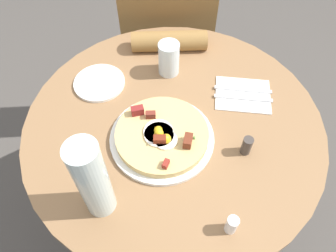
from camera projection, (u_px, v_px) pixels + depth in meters
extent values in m
plane|color=#4C4742|center=(172.00, 213.00, 1.56)|extent=(6.00, 6.00, 0.00)
cylinder|color=olive|center=(174.00, 124.00, 0.97)|extent=(0.89, 0.89, 0.03)
cylinder|color=#333338|center=(172.00, 179.00, 1.27)|extent=(0.11, 0.11, 0.71)
cylinder|color=#333338|center=(172.00, 212.00, 1.55)|extent=(0.40, 0.40, 0.02)
cube|color=#2D2D33|center=(167.00, 87.00, 1.73)|extent=(0.32, 0.28, 0.45)
cube|color=olive|center=(166.00, 12.00, 1.35)|extent=(0.38, 0.22, 0.48)
cylinder|color=olive|center=(169.00, 41.00, 1.13)|extent=(0.26, 0.08, 0.07)
cylinder|color=white|center=(162.00, 138.00, 0.92)|extent=(0.30, 0.30, 0.01)
cylinder|color=tan|center=(162.00, 135.00, 0.91)|extent=(0.26, 0.26, 0.02)
cylinder|color=white|center=(159.00, 135.00, 0.89)|extent=(0.08, 0.08, 0.01)
sphere|color=yellow|center=(159.00, 133.00, 0.89)|extent=(0.03, 0.03, 0.03)
cylinder|color=white|center=(158.00, 132.00, 0.90)|extent=(0.08, 0.08, 0.01)
sphere|color=yellow|center=(158.00, 130.00, 0.89)|extent=(0.02, 0.02, 0.02)
cylinder|color=white|center=(166.00, 140.00, 0.88)|extent=(0.06, 0.06, 0.01)
sphere|color=yellow|center=(166.00, 139.00, 0.87)|extent=(0.03, 0.03, 0.03)
cube|color=maroon|center=(137.00, 111.00, 0.93)|extent=(0.04, 0.03, 0.03)
cube|color=maroon|center=(188.00, 141.00, 0.87)|extent=(0.03, 0.04, 0.03)
cube|color=maroon|center=(166.00, 164.00, 0.83)|extent=(0.02, 0.03, 0.02)
cube|color=maroon|center=(151.00, 115.00, 0.92)|extent=(0.03, 0.02, 0.02)
cube|color=maroon|center=(160.00, 140.00, 0.87)|extent=(0.04, 0.02, 0.02)
cube|color=#387F2D|center=(194.00, 138.00, 0.88)|extent=(0.00, 0.01, 0.00)
cube|color=#387F2D|center=(148.00, 116.00, 0.93)|extent=(0.01, 0.00, 0.00)
cube|color=#387F2D|center=(168.00, 130.00, 0.90)|extent=(0.01, 0.01, 0.00)
cube|color=#387F2D|center=(168.00, 136.00, 0.89)|extent=(0.01, 0.00, 0.00)
cube|color=#387F2D|center=(164.00, 141.00, 0.88)|extent=(0.01, 0.01, 0.00)
cylinder|color=white|center=(99.00, 83.00, 1.05)|extent=(0.16, 0.16, 0.01)
cube|color=white|center=(243.00, 95.00, 1.02)|extent=(0.19, 0.17, 0.00)
cube|color=silver|center=(243.00, 98.00, 1.01)|extent=(0.18, 0.04, 0.00)
cube|color=silver|center=(243.00, 90.00, 1.03)|extent=(0.18, 0.04, 0.00)
cylinder|color=silver|center=(169.00, 58.00, 1.04)|extent=(0.07, 0.07, 0.11)
cylinder|color=silver|center=(93.00, 180.00, 0.71)|extent=(0.07, 0.07, 0.26)
cylinder|color=white|center=(232.00, 225.00, 0.75)|extent=(0.03, 0.03, 0.06)
cylinder|color=#3F3833|center=(247.00, 146.00, 0.88)|extent=(0.03, 0.03, 0.06)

